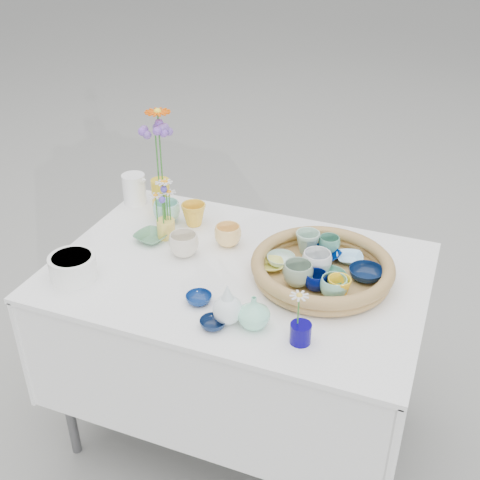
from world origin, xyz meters
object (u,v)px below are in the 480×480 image
(display_table, at_px, (238,426))
(tall_vase_yellow, at_px, (161,196))
(bud_vase_seafoam, at_px, (254,312))
(wicker_tray, at_px, (322,269))

(display_table, xyz_separation_m, tall_vase_yellow, (-0.44, 0.28, 0.83))
(display_table, distance_m, tall_vase_yellow, 0.98)
(bud_vase_seafoam, xyz_separation_m, tall_vase_yellow, (-0.60, 0.55, 0.02))
(display_table, relative_size, tall_vase_yellow, 9.20)
(display_table, xyz_separation_m, wicker_tray, (0.28, 0.05, 0.80))
(wicker_tray, relative_size, tall_vase_yellow, 3.46)
(bud_vase_seafoam, relative_size, tall_vase_yellow, 0.75)
(display_table, distance_m, wicker_tray, 0.85)
(wicker_tray, distance_m, bud_vase_seafoam, 0.34)
(bud_vase_seafoam, bearing_deg, tall_vase_yellow, 137.30)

